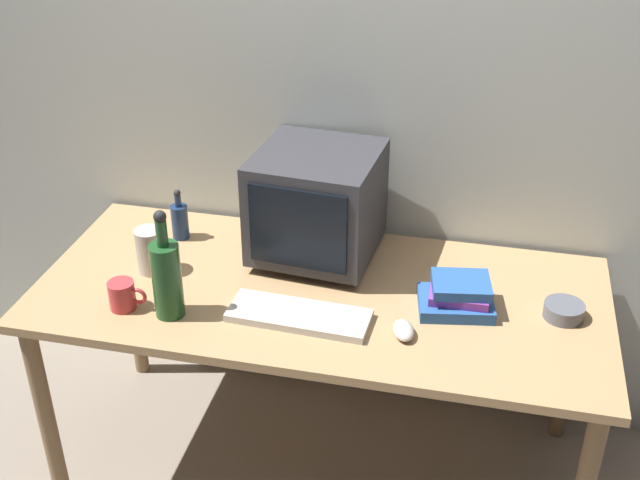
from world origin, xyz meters
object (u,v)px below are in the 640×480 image
Objects in this scene: bottle_tall at (167,277)px; keyboard at (299,316)px; mug at (123,295)px; computer_mouse at (403,330)px; crt_monitor at (317,204)px; bottle_short at (180,220)px; book_stack at (458,296)px; metal_canister at (150,251)px; cd_spindle at (564,311)px.

keyboard is at bearing 8.80° from bottle_tall.
computer_mouse is at bearing 3.42° from mug.
crt_monitor is 2.26× the size of bottle_short.
keyboard is 0.31m from computer_mouse.
book_stack is at bearing 12.75° from mug.
book_stack is (0.14, 0.17, 0.03)m from computer_mouse.
metal_canister is at bearing 152.08° from computer_mouse.
bottle_short is 0.44m from mug.
bottle_tall is 1.17m from cd_spindle.
book_stack reaches higher than cd_spindle.
book_stack is (0.83, 0.22, -0.09)m from bottle_tall.
computer_mouse is (0.31, -0.01, 0.01)m from keyboard.
computer_mouse is at bearing -47.99° from crt_monitor.
metal_canister is (-1.29, -0.03, 0.05)m from cd_spindle.
bottle_short reaches higher than cd_spindle.
metal_canister is (-0.00, 0.22, 0.03)m from mug.
book_stack is 2.05× the size of mug.
mug is (-0.01, -0.44, -0.02)m from bottle_short.
bottle_tall reaches higher than mug.
bottle_short is 0.75× the size of book_stack.
computer_mouse is 0.83× the size of cd_spindle.
crt_monitor is 1.19× the size of bottle_tall.
bottle_tall is at bearing -165.23° from book_stack.
book_stack is (0.45, 0.16, 0.03)m from keyboard.
crt_monitor is 1.69× the size of book_stack.
metal_canister is at bearing -156.83° from crt_monitor.
crt_monitor reaches higher than computer_mouse.
bottle_short reaches higher than mug.
bottle_short is at bearing 88.70° from mug.
cd_spindle is at bearing 6.66° from computer_mouse.
mug is at bearing -89.33° from metal_canister.
crt_monitor reaches higher than mug.
cd_spindle reaches higher than keyboard.
bottle_tall is 0.27m from metal_canister.
metal_canister is (-0.53, 0.15, 0.06)m from keyboard.
bottle_short is at bearing 171.36° from cd_spindle.
cd_spindle is 1.29m from metal_canister.
metal_canister is (-0.84, 0.17, 0.06)m from computer_mouse.
computer_mouse is at bearing 0.67° from keyboard.
cd_spindle is (0.76, 0.18, 0.01)m from keyboard.
crt_monitor is at bearing 97.44° from keyboard.
bottle_tall reaches higher than computer_mouse.
bottle_tall is 2.91× the size of mug.
book_stack is 0.98m from metal_canister.
computer_mouse is at bearing -156.57° from cd_spindle.
computer_mouse is (0.34, -0.38, -0.17)m from crt_monitor.
computer_mouse is 0.67× the size of metal_canister.
keyboard is at bearing -16.27° from metal_canister.
bottle_short is 1.30m from cd_spindle.
cd_spindle is (1.28, -0.19, -0.05)m from bottle_short.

